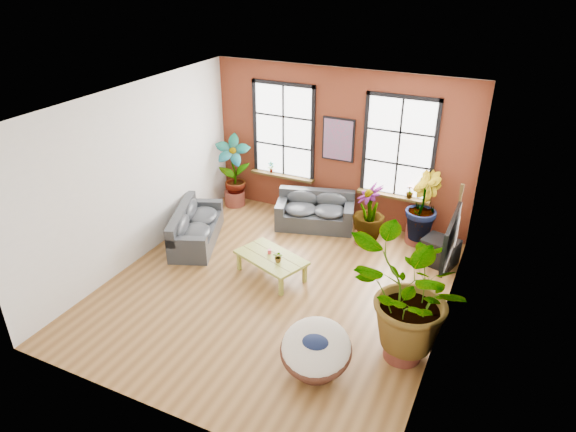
# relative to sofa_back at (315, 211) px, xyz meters

# --- Properties ---
(room) EXTENTS (6.04, 6.54, 3.54)m
(room) POSITION_rel_sofa_back_xyz_m (0.28, -2.50, 1.39)
(room) COLOR brown
(room) RESTS_ON ground
(sofa_back) EXTENTS (1.90, 1.29, 0.80)m
(sofa_back) POSITION_rel_sofa_back_xyz_m (0.00, 0.00, 0.00)
(sofa_back) COLOR #2C3035
(sofa_back) RESTS_ON ground
(sofa_left) EXTENTS (1.48, 2.11, 0.77)m
(sofa_left) POSITION_rel_sofa_back_xyz_m (-2.07, -1.81, -0.01)
(sofa_left) COLOR #2C3035
(sofa_left) RESTS_ON ground
(coffee_table) EXTENTS (1.54, 1.20, 0.52)m
(coffee_table) POSITION_rel_sofa_back_xyz_m (0.03, -2.28, 0.03)
(coffee_table) COLOR olive
(coffee_table) RESTS_ON ground
(papasan_chair) EXTENTS (1.26, 1.28, 0.80)m
(papasan_chair) POSITION_rel_sofa_back_xyz_m (1.80, -4.29, 0.05)
(papasan_chair) COLOR #502A1C
(papasan_chair) RESTS_ON ground
(poster) EXTENTS (0.74, 0.06, 0.98)m
(poster) POSITION_rel_sofa_back_xyz_m (0.28, 0.53, 1.59)
(poster) COLOR black
(poster) RESTS_ON room
(tv_wall_unit) EXTENTS (0.13, 1.86, 1.20)m
(tv_wall_unit) POSITION_rel_sofa_back_xyz_m (3.21, -2.05, 1.18)
(tv_wall_unit) COLOR black
(tv_wall_unit) RESTS_ON room
(media_box) EXTENTS (0.77, 0.70, 0.54)m
(media_box) POSITION_rel_sofa_back_xyz_m (2.88, -0.43, -0.09)
(media_box) COLOR black
(media_box) RESTS_ON ground
(pot_back_left) EXTENTS (0.61, 0.61, 0.37)m
(pot_back_left) POSITION_rel_sofa_back_xyz_m (-2.24, 0.17, -0.18)
(pot_back_left) COLOR brown
(pot_back_left) RESTS_ON ground
(pot_back_right) EXTENTS (0.56, 0.56, 0.40)m
(pot_back_right) POSITION_rel_sofa_back_xyz_m (2.31, 0.25, -0.16)
(pot_back_right) COLOR brown
(pot_back_right) RESTS_ON ground
(pot_right_wall) EXTENTS (0.69, 0.69, 0.42)m
(pot_right_wall) POSITION_rel_sofa_back_xyz_m (2.89, -3.42, -0.15)
(pot_right_wall) COLOR brown
(pot_right_wall) RESTS_ON ground
(pot_mid) EXTENTS (0.60, 0.60, 0.35)m
(pot_mid) POSITION_rel_sofa_back_xyz_m (1.29, -0.26, -0.19)
(pot_mid) COLOR brown
(pot_mid) RESTS_ON ground
(floor_plant_back_left) EXTENTS (1.02, 0.86, 1.63)m
(floor_plant_back_left) POSITION_rel_sofa_back_xyz_m (-2.23, 0.15, 0.61)
(floor_plant_back_left) COLOR #134A16
(floor_plant_back_left) RESTS_ON ground
(floor_plant_back_right) EXTENTS (0.88, 0.98, 1.49)m
(floor_plant_back_right) POSITION_rel_sofa_back_xyz_m (2.30, 0.24, 0.53)
(floor_plant_back_right) COLOR #134A16
(floor_plant_back_right) RESTS_ON ground
(floor_plant_right_wall) EXTENTS (2.21, 2.23, 1.88)m
(floor_plant_right_wall) POSITION_rel_sofa_back_xyz_m (2.89, -3.41, 0.74)
(floor_plant_right_wall) COLOR #134A16
(floor_plant_right_wall) RESTS_ON ground
(floor_plant_mid) EXTENTS (0.93, 0.93, 1.22)m
(floor_plant_mid) POSITION_rel_sofa_back_xyz_m (1.32, -0.24, 0.39)
(floor_plant_mid) COLOR #134A16
(floor_plant_mid) RESTS_ON ground
(table_plant) EXTENTS (0.21, 0.18, 0.22)m
(table_plant) POSITION_rel_sofa_back_xyz_m (0.25, -2.40, 0.18)
(table_plant) COLOR #134A16
(table_plant) RESTS_ON coffee_table
(sill_plant_left) EXTENTS (0.17, 0.17, 0.27)m
(sill_plant_left) POSITION_rel_sofa_back_xyz_m (-1.37, 0.48, 0.67)
(sill_plant_left) COLOR #134A16
(sill_plant_left) RESTS_ON room
(sill_plant_right) EXTENTS (0.19, 0.19, 0.27)m
(sill_plant_right) POSITION_rel_sofa_back_xyz_m (1.98, 0.48, 0.67)
(sill_plant_right) COLOR #134A16
(sill_plant_right) RESTS_ON room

